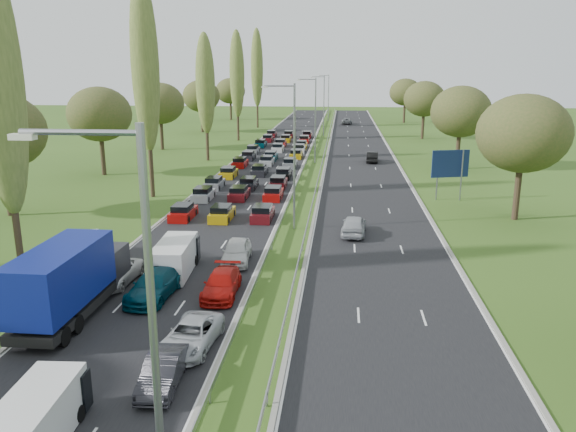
% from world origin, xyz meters
% --- Properties ---
extents(ground, '(260.00, 260.00, 0.00)m').
position_xyz_m(ground, '(4.50, 80.00, 0.00)').
color(ground, '#315119').
rests_on(ground, ground).
extents(near_carriageway, '(10.50, 215.00, 0.04)m').
position_xyz_m(near_carriageway, '(-2.25, 82.50, 0.00)').
color(near_carriageway, black).
rests_on(near_carriageway, ground).
extents(far_carriageway, '(10.50, 215.00, 0.04)m').
position_xyz_m(far_carriageway, '(11.25, 82.50, 0.00)').
color(far_carriageway, black).
rests_on(far_carriageway, ground).
extents(central_reservation, '(2.36, 215.00, 0.32)m').
position_xyz_m(central_reservation, '(4.50, 82.50, 0.55)').
color(central_reservation, gray).
rests_on(central_reservation, ground).
extents(lamp_columns, '(0.18, 140.18, 12.00)m').
position_xyz_m(lamp_columns, '(4.50, 78.00, 6.00)').
color(lamp_columns, gray).
rests_on(lamp_columns, ground).
extents(poplar_row, '(2.80, 127.80, 22.44)m').
position_xyz_m(poplar_row, '(-11.50, 68.17, 12.39)').
color(poplar_row, '#2D2116').
rests_on(poplar_row, ground).
extents(woodland_left, '(8.00, 166.00, 11.10)m').
position_xyz_m(woodland_left, '(-22.00, 62.63, 7.68)').
color(woodland_left, '#2D2116').
rests_on(woodland_left, ground).
extents(woodland_right, '(8.00, 153.00, 11.10)m').
position_xyz_m(woodland_right, '(24.00, 66.67, 7.68)').
color(woodland_right, '#2D2116').
rests_on(woodland_right, ground).
extents(traffic_queue_fill, '(9.14, 68.77, 0.80)m').
position_xyz_m(traffic_queue_fill, '(-2.19, 77.45, 0.44)').
color(traffic_queue_fill, '#A50C0A').
rests_on(traffic_queue_fill, ground).
extents(near_car_2, '(2.41, 4.90, 1.34)m').
position_xyz_m(near_car_2, '(-5.56, 29.30, 0.69)').
color(near_car_2, silver).
rests_on(near_car_2, near_carriageway).
extents(near_car_7, '(2.51, 5.45, 1.54)m').
position_xyz_m(near_car_7, '(-2.39, 27.36, 0.79)').
color(near_car_7, '#043545').
rests_on(near_car_7, near_carriageway).
extents(near_car_9, '(1.64, 4.13, 1.34)m').
position_xyz_m(near_car_9, '(1.08, 18.08, 0.69)').
color(near_car_9, black).
rests_on(near_car_9, near_carriageway).
extents(near_car_10, '(2.55, 4.87, 1.31)m').
position_xyz_m(near_car_10, '(1.39, 21.52, 0.67)').
color(near_car_10, '#AAAEB4').
rests_on(near_car_10, near_carriageway).
extents(near_car_11, '(2.09, 4.84, 1.39)m').
position_xyz_m(near_car_11, '(1.46, 28.12, 0.71)').
color(near_car_11, '#A60F0A').
rests_on(near_car_11, near_carriageway).
extents(near_car_12, '(2.14, 4.70, 1.56)m').
position_xyz_m(near_car_12, '(1.26, 34.04, 0.80)').
color(near_car_12, silver).
rests_on(near_car_12, near_carriageway).
extents(far_car_0, '(2.27, 4.85, 1.60)m').
position_xyz_m(far_car_0, '(9.49, 41.66, 0.82)').
color(far_car_0, '#A0A3A9').
rests_on(far_car_0, far_carriageway).
extents(far_car_1, '(1.91, 4.70, 1.52)m').
position_xyz_m(far_car_1, '(12.81, 79.54, 0.78)').
color(far_car_1, black).
rests_on(far_car_1, far_carriageway).
extents(far_car_2, '(2.75, 5.66, 1.55)m').
position_xyz_m(far_car_2, '(9.38, 140.02, 0.80)').
color(far_car_2, slate).
rests_on(far_car_2, far_carriageway).
extents(blue_lorry, '(2.71, 9.76, 4.12)m').
position_xyz_m(blue_lorry, '(-5.96, 24.49, 2.12)').
color(blue_lorry, black).
rests_on(blue_lorry, near_carriageway).
extents(white_van_front, '(1.94, 4.94, 1.99)m').
position_xyz_m(white_van_front, '(-2.14, 14.02, 1.02)').
color(white_van_front, silver).
rests_on(white_van_front, near_carriageway).
extents(white_van_rear, '(2.09, 5.34, 2.15)m').
position_xyz_m(white_van_rear, '(-2.35, 31.67, 1.10)').
color(white_van_rear, silver).
rests_on(white_van_rear, near_carriageway).
extents(info_sign, '(1.47, 0.50, 2.10)m').
position_xyz_m(info_sign, '(-9.40, 33.99, 1.37)').
color(info_sign, gray).
rests_on(info_sign, ground).
extents(direction_sign, '(3.88, 1.17, 5.20)m').
position_xyz_m(direction_sign, '(19.40, 55.32, 3.57)').
color(direction_sign, gray).
rests_on(direction_sign, ground).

